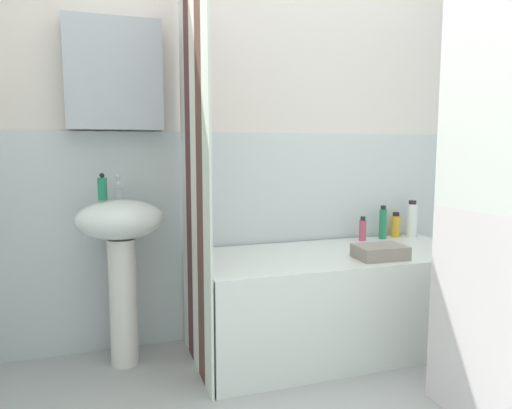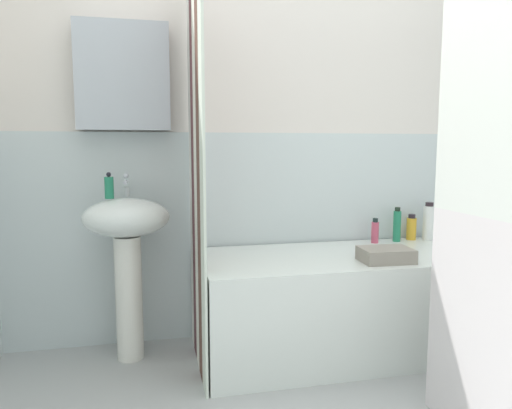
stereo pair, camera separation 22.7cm
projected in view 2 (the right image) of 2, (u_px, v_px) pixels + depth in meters
The scene contains 11 objects.
wall_back_tiled at pixel (266, 143), 2.78m from camera, with size 3.60×0.18×2.40m.
sink at pixel (127, 242), 2.44m from camera, with size 0.44×0.34×0.86m.
faucet at pixel (126, 185), 2.48m from camera, with size 0.03×0.12×0.12m.
soap_dispenser at pixel (109, 187), 2.39m from camera, with size 0.05×0.05×0.14m.
bathtub at pixel (343, 303), 2.58m from camera, with size 1.55×0.69×0.54m, color white.
shower_curtain at pixel (196, 171), 2.32m from camera, with size 0.01×0.69×2.00m.
body_wash_bottle at pixel (429, 222), 2.94m from camera, with size 0.07×0.07×0.24m.
lotion_bottle at pixel (411, 228), 2.95m from camera, with size 0.06×0.06×0.16m.
shampoo_bottle at pixel (397, 225), 2.89m from camera, with size 0.05×0.05×0.21m.
conditioner_bottle at pixel (375, 231), 2.85m from camera, with size 0.04×0.04×0.15m.
towel_folded at pixel (386, 255), 2.38m from camera, with size 0.25×0.18×0.07m, color gray.
Camera 2 is at (-0.73, -1.46, 1.12)m, focal length 33.05 mm.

